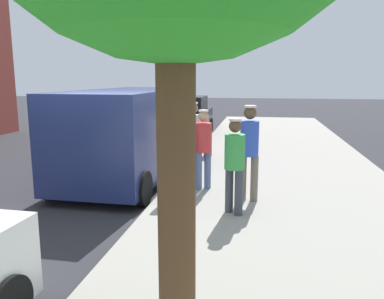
% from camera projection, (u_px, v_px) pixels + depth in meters
% --- Properties ---
extents(ground_plane, '(80.00, 80.00, 0.00)m').
position_uv_depth(ground_plane, '(109.00, 201.00, 7.80)').
color(ground_plane, '#2D2D33').
extents(sidewalk_slab, '(5.00, 32.00, 0.15)m').
position_uv_depth(sidewalk_slab, '(288.00, 207.00, 7.19)').
color(sidewalk_slab, '#9E998E').
rests_on(sidewalk_slab, ground).
extents(parking_meter_near, '(0.14, 0.18, 1.52)m').
position_uv_depth(parking_meter_near, '(177.00, 142.00, 7.63)').
color(parking_meter_near, gray).
rests_on(parking_meter_near, sidewalk_slab).
extents(pedestrian_in_blue, '(0.36, 0.34, 1.79)m').
position_uv_depth(pedestrian_in_blue, '(249.00, 146.00, 7.17)').
color(pedestrian_in_blue, '#726656').
rests_on(pedestrian_in_blue, sidewalk_slab).
extents(pedestrian_in_green, '(0.34, 0.34, 1.63)m').
position_uv_depth(pedestrian_in_green, '(235.00, 160.00, 6.48)').
color(pedestrian_in_green, '#383D47').
rests_on(pedestrian_in_green, sidewalk_slab).
extents(pedestrian_in_gray, '(0.34, 0.36, 1.75)m').
position_uv_depth(pedestrian_in_gray, '(193.00, 135.00, 8.76)').
color(pedestrian_in_gray, beige).
rests_on(pedestrian_in_gray, sidewalk_slab).
extents(pedestrian_in_red, '(0.34, 0.34, 1.65)m').
position_uv_depth(pedestrian_in_red, '(203.00, 144.00, 7.95)').
color(pedestrian_in_red, '#4C608C').
rests_on(pedestrian_in_red, sidewalk_slab).
extents(parked_van, '(2.22, 5.24, 2.15)m').
position_uv_depth(parked_van, '(131.00, 131.00, 9.45)').
color(parked_van, navy).
rests_on(parked_van, ground).
extents(parked_sedan_ahead, '(1.94, 4.40, 1.65)m').
position_uv_depth(parked_sedan_ahead, '(185.00, 118.00, 16.47)').
color(parked_sedan_ahead, black).
rests_on(parked_sedan_ahead, ground).
extents(fire_hydrant, '(0.24, 0.24, 0.86)m').
position_uv_depth(fire_hydrant, '(208.00, 142.00, 11.43)').
color(fire_hydrant, red).
rests_on(fire_hydrant, sidewalk_slab).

